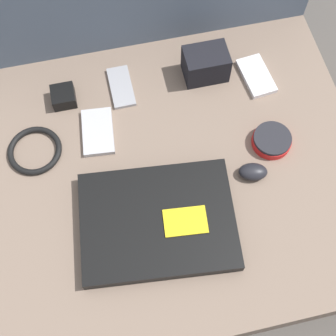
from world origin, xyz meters
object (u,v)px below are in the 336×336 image
at_px(speaker_puck, 272,140).
at_px(phone_small, 256,76).
at_px(laptop, 158,221).
at_px(computer_mouse, 253,172).
at_px(camera_pouch, 206,64).
at_px(charger_brick, 64,97).
at_px(phone_black, 121,87).
at_px(phone_silver, 98,132).

height_order(speaker_puck, phone_small, speaker_puck).
xyz_separation_m(laptop, computer_mouse, (0.23, 0.07, -0.00)).
distance_m(laptop, camera_pouch, 0.41).
bearing_deg(computer_mouse, charger_brick, 156.45).
bearing_deg(phone_small, charger_brick, 169.35).
height_order(speaker_puck, charger_brick, charger_brick).
bearing_deg(speaker_puck, camera_pouch, 114.33).
bearing_deg(charger_brick, phone_black, 2.32).
bearing_deg(phone_small, phone_black, 166.54).
height_order(computer_mouse, phone_small, computer_mouse).
xyz_separation_m(phone_silver, phone_small, (0.41, 0.07, -0.00)).
bearing_deg(phone_small, camera_pouch, 156.00).
height_order(laptop, camera_pouch, camera_pouch).
bearing_deg(phone_silver, speaker_puck, -11.04).
xyz_separation_m(phone_silver, camera_pouch, (0.28, 0.11, 0.03)).
bearing_deg(phone_silver, camera_pouch, 26.27).
bearing_deg(charger_brick, speaker_puck, -26.04).
xyz_separation_m(laptop, phone_small, (0.32, 0.32, -0.01)).
distance_m(phone_black, camera_pouch, 0.21).
distance_m(laptop, phone_silver, 0.26).
relative_size(phone_silver, charger_brick, 2.20).
distance_m(phone_silver, charger_brick, 0.12).
relative_size(camera_pouch, charger_brick, 1.83).
distance_m(laptop, phone_small, 0.45).
xyz_separation_m(laptop, charger_brick, (-0.15, 0.35, 0.00)).
bearing_deg(charger_brick, phone_silver, -58.93).
relative_size(phone_silver, camera_pouch, 1.20).
xyz_separation_m(phone_silver, charger_brick, (-0.06, 0.11, 0.01)).
relative_size(speaker_puck, camera_pouch, 0.86).
distance_m(laptop, computer_mouse, 0.24).
relative_size(laptop, speaker_puck, 3.85).
xyz_separation_m(camera_pouch, charger_brick, (-0.35, -0.00, -0.02)).
xyz_separation_m(speaker_puck, phone_black, (-0.31, 0.23, -0.01)).
bearing_deg(computer_mouse, phone_small, 84.16).
bearing_deg(computer_mouse, laptop, -150.69).
distance_m(speaker_puck, charger_brick, 0.50).
height_order(laptop, phone_small, laptop).
xyz_separation_m(computer_mouse, charger_brick, (-0.38, 0.29, 0.00)).
bearing_deg(speaker_puck, computer_mouse, -134.41).
bearing_deg(phone_black, speaker_puck, -36.48).
relative_size(speaker_puck, charger_brick, 1.57).
xyz_separation_m(speaker_puck, charger_brick, (-0.45, 0.22, 0.00)).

